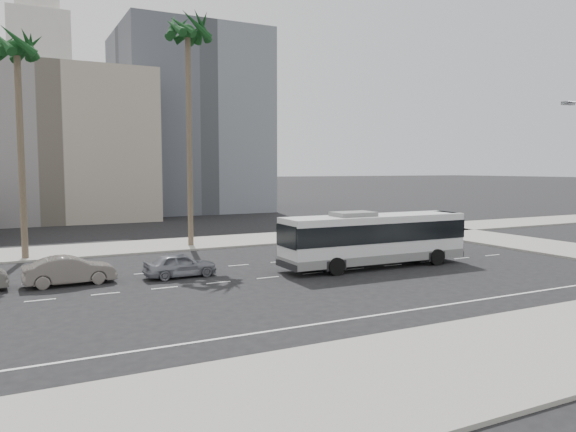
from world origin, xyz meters
TOP-DOWN VIEW (x-y plane):
  - ground at (0.00, 0.00)m, footprint 700.00×700.00m
  - sidewalk_north at (0.00, 15.50)m, footprint 120.00×7.00m
  - sidewalk_south at (0.00, -15.50)m, footprint 120.00×7.00m
  - cross_block_east at (22.00, 0.00)m, footprint 7.00×60.00m
  - midrise_beige_west at (-12.00, 45.00)m, footprint 24.00×18.00m
  - midrise_gray_center at (8.00, 52.00)m, footprint 20.00×20.00m
  - civic_tower at (-2.00, 250.00)m, footprint 42.00×42.00m
  - highrise_right at (45.00, 230.00)m, footprint 26.00×26.00m
  - highrise_far at (70.00, 260.00)m, footprint 22.00×22.00m
  - city_bus at (4.57, 0.10)m, footprint 12.55×3.07m
  - car_a at (-7.43, 2.51)m, footprint 1.76×4.19m
  - car_b at (-13.35, 3.20)m, footprint 1.82×4.78m
  - palm_near at (-3.26, 14.12)m, footprint 5.44×5.44m
  - palm_mid at (-15.31, 13.13)m, footprint 5.03×5.03m

SIDE VIEW (x-z plane):
  - ground at x=0.00m, z-range 0.00..0.00m
  - sidewalk_north at x=0.00m, z-range 0.00..0.15m
  - sidewalk_south at x=0.00m, z-range 0.00..0.15m
  - cross_block_east at x=22.00m, z-range 0.00..0.15m
  - car_a at x=-7.43m, z-range 0.00..1.42m
  - car_b at x=-13.35m, z-range 0.00..1.56m
  - city_bus at x=4.57m, z-range 0.09..3.69m
  - midrise_beige_west at x=-12.00m, z-range 0.00..18.00m
  - midrise_gray_center at x=8.00m, z-range 0.00..26.00m
  - palm_mid at x=-15.31m, z-range 6.22..21.77m
  - palm_near at x=-3.26m, z-range 7.43..25.72m
  - highrise_far at x=70.00m, z-range 0.00..60.00m
  - highrise_right at x=45.00m, z-range 0.00..70.00m
  - civic_tower at x=-2.00m, z-range -25.67..103.33m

